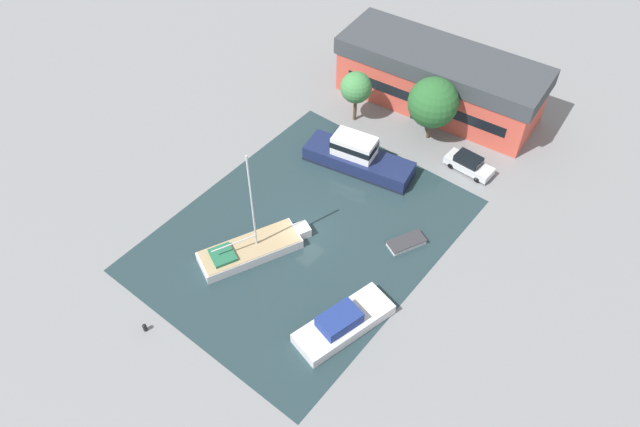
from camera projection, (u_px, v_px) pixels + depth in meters
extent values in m
plane|color=gray|center=(305.00, 234.00, 55.54)|extent=(440.00, 440.00, 0.00)
cube|color=#23383D|center=(305.00, 234.00, 55.54)|extent=(21.62, 27.69, 0.01)
cube|color=#C64C3D|center=(438.00, 87.00, 66.42)|extent=(21.77, 9.32, 4.58)
cube|color=#383D42|center=(443.00, 61.00, 64.04)|extent=(22.42, 9.60, 1.84)
cube|color=black|center=(422.00, 110.00, 64.88)|extent=(2.39, 0.30, 3.21)
cube|color=black|center=(423.00, 103.00, 64.20)|extent=(17.90, 1.81, 1.15)
cylinder|color=brown|center=(429.00, 128.00, 63.41)|extent=(0.29, 0.29, 2.59)
sphere|color=#28602D|center=(433.00, 103.00, 61.05)|extent=(5.03, 5.03, 5.03)
cylinder|color=brown|center=(355.00, 108.00, 65.29)|extent=(0.36, 0.36, 2.89)
sphere|color=#428447|center=(356.00, 87.00, 63.32)|extent=(3.25, 3.25, 3.25)
cube|color=silver|center=(469.00, 165.00, 60.59)|extent=(4.82, 2.03, 0.75)
cube|color=black|center=(469.00, 159.00, 60.15)|extent=(2.53, 1.73, 0.67)
cube|color=black|center=(480.00, 165.00, 59.63)|extent=(0.09, 1.50, 0.53)
cylinder|color=black|center=(486.00, 170.00, 60.64)|extent=(0.61, 0.22, 0.60)
cylinder|color=black|center=(477.00, 180.00, 59.78)|extent=(0.61, 0.22, 0.60)
cylinder|color=black|center=(460.00, 157.00, 61.93)|extent=(0.61, 0.22, 0.60)
cylinder|color=black|center=(451.00, 166.00, 61.07)|extent=(0.61, 0.22, 0.60)
cube|color=silver|center=(250.00, 250.00, 53.71)|extent=(6.35, 9.26, 0.96)
cube|color=silver|center=(302.00, 230.00, 55.23)|extent=(1.71, 1.65, 0.96)
cube|color=tan|center=(250.00, 246.00, 53.33)|extent=(6.10, 8.89, 0.08)
cylinder|color=silver|center=(252.00, 203.00, 49.72)|extent=(0.16, 0.16, 10.20)
cylinder|color=silver|center=(234.00, 243.00, 52.08)|extent=(1.75, 3.66, 0.12)
cube|color=#236647|center=(223.00, 255.00, 52.45)|extent=(2.70, 2.63, 0.30)
cube|color=#19234C|center=(359.00, 161.00, 60.85)|extent=(11.19, 5.25, 1.54)
cube|color=black|center=(358.00, 166.00, 61.32)|extent=(11.30, 5.33, 0.18)
cube|color=white|center=(354.00, 146.00, 59.73)|extent=(4.46, 3.07, 1.94)
cube|color=black|center=(354.00, 144.00, 59.58)|extent=(4.56, 3.15, 0.62)
cube|color=silver|center=(406.00, 243.00, 54.61)|extent=(2.71, 3.55, 0.43)
cube|color=#333338|center=(407.00, 241.00, 54.42)|extent=(2.84, 3.70, 0.08)
cube|color=silver|center=(344.00, 324.00, 48.73)|extent=(4.87, 8.67, 1.03)
cube|color=navy|center=(339.00, 320.00, 47.77)|extent=(2.81, 3.68, 1.02)
cylinder|color=black|center=(145.00, 328.00, 48.76)|extent=(0.32, 0.32, 0.49)
sphere|color=black|center=(144.00, 326.00, 48.51)|extent=(0.35, 0.35, 0.35)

